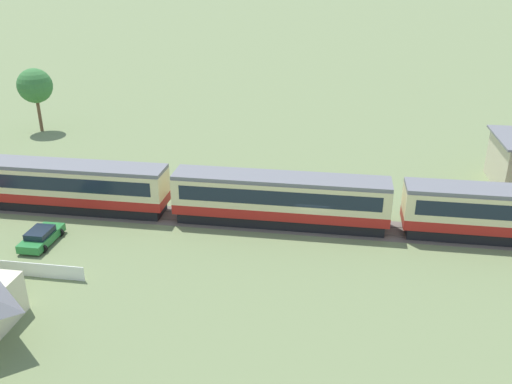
% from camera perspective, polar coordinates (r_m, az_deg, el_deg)
% --- Properties ---
extents(ground_plane, '(600.00, 600.00, 0.00)m').
position_cam_1_polar(ground_plane, '(43.38, 5.93, -3.82)').
color(ground_plane, '#707F51').
extents(passenger_train, '(71.60, 3.04, 4.10)m').
position_cam_1_polar(passenger_train, '(44.72, -8.66, 0.12)').
color(passenger_train, '#AD1E19').
rests_on(passenger_train, ground_plane).
extents(railway_track, '(120.57, 3.60, 0.04)m').
position_cam_1_polar(railway_track, '(44.46, -2.08, -2.98)').
color(railway_track, '#665B51').
rests_on(railway_track, ground_plane).
extents(parked_car_green, '(2.20, 4.11, 1.21)m').
position_cam_1_polar(parked_car_green, '(43.73, -21.66, -4.39)').
color(parked_car_green, '#287A38').
rests_on(parked_car_green, ground_plane).
extents(yard_tree_0, '(4.15, 4.15, 7.73)m').
position_cam_1_polar(yard_tree_0, '(71.60, -22.25, 10.30)').
color(yard_tree_0, brown).
rests_on(yard_tree_0, ground_plane).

